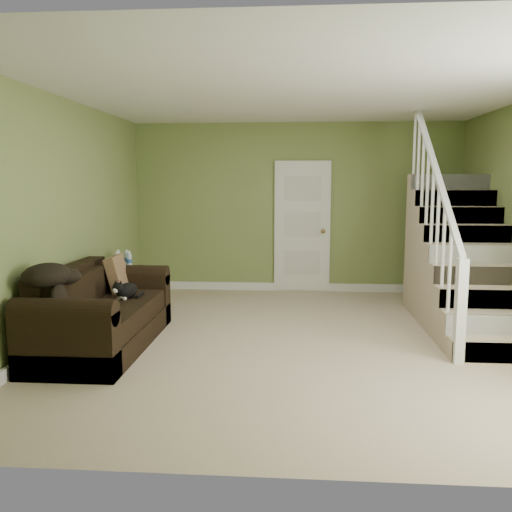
% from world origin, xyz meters
% --- Properties ---
extents(floor, '(5.00, 5.50, 0.01)m').
position_xyz_m(floor, '(0.00, 0.00, 0.00)').
color(floor, tan).
rests_on(floor, ground).
extents(ceiling, '(5.00, 5.50, 0.01)m').
position_xyz_m(ceiling, '(0.00, 0.00, 2.60)').
color(ceiling, white).
rests_on(ceiling, wall_back).
extents(wall_back, '(5.00, 0.04, 2.60)m').
position_xyz_m(wall_back, '(0.00, 2.75, 1.30)').
color(wall_back, olive).
rests_on(wall_back, floor).
extents(wall_front, '(5.00, 0.04, 2.60)m').
position_xyz_m(wall_front, '(0.00, -2.75, 1.30)').
color(wall_front, olive).
rests_on(wall_front, floor).
extents(wall_left, '(0.04, 5.50, 2.60)m').
position_xyz_m(wall_left, '(-2.50, 0.00, 1.30)').
color(wall_left, olive).
rests_on(wall_left, floor).
extents(baseboard_back, '(5.00, 0.04, 0.12)m').
position_xyz_m(baseboard_back, '(0.00, 2.72, 0.06)').
color(baseboard_back, white).
rests_on(baseboard_back, floor).
extents(baseboard_left, '(0.04, 5.50, 0.12)m').
position_xyz_m(baseboard_left, '(-2.47, 0.00, 0.06)').
color(baseboard_left, white).
rests_on(baseboard_left, floor).
extents(door, '(0.86, 0.12, 2.02)m').
position_xyz_m(door, '(0.10, 2.71, 1.01)').
color(door, white).
rests_on(door, floor).
extents(staircase, '(1.00, 2.51, 2.82)m').
position_xyz_m(staircase, '(1.99, 0.97, 0.64)').
color(staircase, tan).
rests_on(staircase, floor).
extents(sofa, '(0.91, 2.11, 0.83)m').
position_xyz_m(sofa, '(-2.02, -0.36, 0.32)').
color(sofa, black).
rests_on(sofa, floor).
extents(side_table, '(0.62, 0.62, 0.81)m').
position_xyz_m(side_table, '(-2.22, 1.15, 0.30)').
color(side_table, black).
rests_on(side_table, floor).
extents(cat, '(0.26, 0.48, 0.23)m').
position_xyz_m(cat, '(-1.81, -0.08, 0.54)').
color(cat, black).
rests_on(cat, sofa).
extents(banana, '(0.17, 0.18, 0.06)m').
position_xyz_m(banana, '(-1.87, -0.91, 0.48)').
color(banana, yellow).
rests_on(banana, sofa).
extents(throw_pillow, '(0.25, 0.47, 0.47)m').
position_xyz_m(throw_pillow, '(-2.03, 0.32, 0.63)').
color(throw_pillow, '#533521').
rests_on(throw_pillow, sofa).
extents(throw_blanket, '(0.56, 0.64, 0.22)m').
position_xyz_m(throw_blanket, '(-2.24, -1.02, 0.86)').
color(throw_blanket, black).
rests_on(throw_blanket, sofa).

